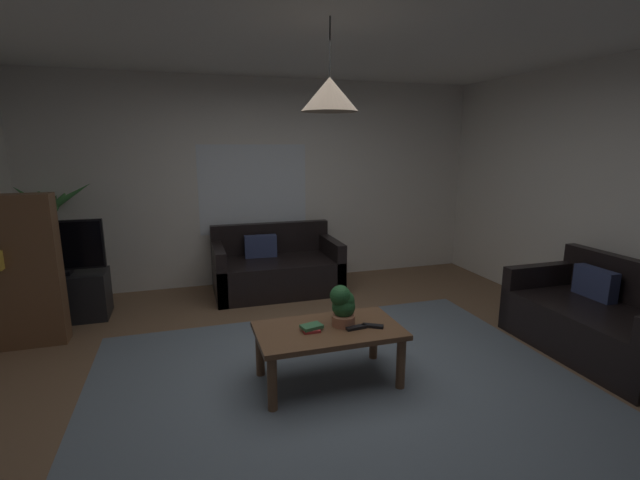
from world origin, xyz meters
TOP-DOWN VIEW (x-y plane):
  - floor at (0.00, 0.00)m, footprint 5.79×5.33m
  - rug at (0.00, -0.20)m, footprint 3.76×2.93m
  - wall_back at (0.00, 2.69)m, footprint 5.91×0.06m
  - wall_right at (2.93, 0.00)m, footprint 0.06×5.33m
  - ceiling at (0.00, 0.00)m, footprint 5.79×5.33m
  - window_pane at (-0.18, 2.66)m, footprint 1.40×0.01m
  - couch_under_window at (-0.00, 2.17)m, footprint 1.54×0.87m
  - couch_right_side at (2.40, -0.34)m, footprint 0.87×1.47m
  - coffee_table at (-0.06, -0.11)m, footprint 1.11×0.62m
  - book_on_table_0 at (-0.20, -0.12)m, footprint 0.13×0.12m
  - book_on_table_1 at (-0.19, -0.11)m, footprint 0.18×0.14m
  - remote_on_table_0 at (0.14, -0.18)m, footprint 0.16×0.07m
  - remote_on_table_1 at (0.27, -0.19)m, footprint 0.16×0.12m
  - potted_plant_on_table at (0.07, -0.06)m, footprint 0.20×0.20m
  - tv_stand at (-2.35, 1.91)m, footprint 0.90×0.44m
  - tv at (-2.35, 1.89)m, footprint 0.92×0.16m
  - potted_palm_corner at (-2.48, 2.41)m, footprint 0.81×0.86m
  - bookshelf_corner at (-2.53, 1.33)m, footprint 0.70×0.31m
  - pendant_lamp at (-0.06, -0.11)m, footprint 0.40×0.40m

SIDE VIEW (x-z plane):
  - floor at x=0.00m, z-range -0.02..0.00m
  - rug at x=0.00m, z-range 0.00..0.01m
  - tv_stand at x=-2.35m, z-range 0.00..0.50m
  - couch_under_window at x=0.00m, z-range -0.14..0.68m
  - couch_right_side at x=2.40m, z-range -0.14..0.68m
  - coffee_table at x=-0.06m, z-range 0.15..0.60m
  - book_on_table_0 at x=-0.20m, z-range 0.45..0.47m
  - remote_on_table_0 at x=0.14m, z-range 0.45..0.47m
  - remote_on_table_1 at x=0.27m, z-range 0.45..0.47m
  - book_on_table_1 at x=-0.19m, z-range 0.47..0.49m
  - potted_plant_on_table at x=0.07m, z-range 0.45..0.77m
  - potted_palm_corner at x=-2.48m, z-range -0.07..1.40m
  - bookshelf_corner at x=-2.53m, z-range 0.01..1.41m
  - tv at x=-2.35m, z-range 0.51..1.08m
  - window_pane at x=-0.18m, z-range 0.67..1.82m
  - wall_back at x=0.00m, z-range 0.00..2.65m
  - wall_right at x=2.93m, z-range 0.00..2.65m
  - pendant_lamp at x=-0.06m, z-range 1.85..2.46m
  - ceiling at x=0.00m, z-range 2.65..2.67m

